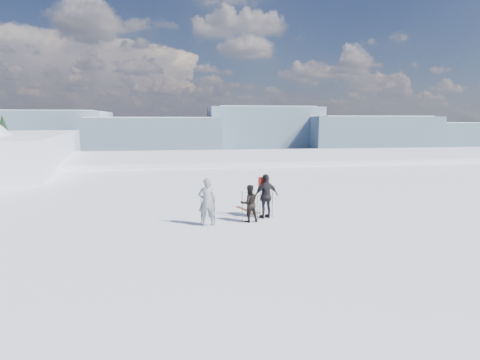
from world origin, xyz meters
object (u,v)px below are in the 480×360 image
at_px(skier_dark, 249,203).
at_px(skier_pack, 266,196).
at_px(skier_grey, 207,202).
at_px(skis_loose, 246,210).

bearing_deg(skier_dark, skier_pack, -157.37).
distance_m(skier_grey, skier_pack, 2.79).
distance_m(skier_pack, skis_loose, 1.93).
bearing_deg(skier_pack, skis_loose, -83.44).
distance_m(skier_grey, skis_loose, 3.29).
bearing_deg(skier_dark, skier_grey, 0.69).
xyz_separation_m(skier_grey, skis_loose, (2.04, 2.39, -0.98)).
xyz_separation_m(skier_grey, skier_dark, (1.81, 0.31, -0.19)).
height_order(skier_dark, skis_loose, skier_dark).
height_order(skier_grey, skier_pack, skier_grey).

